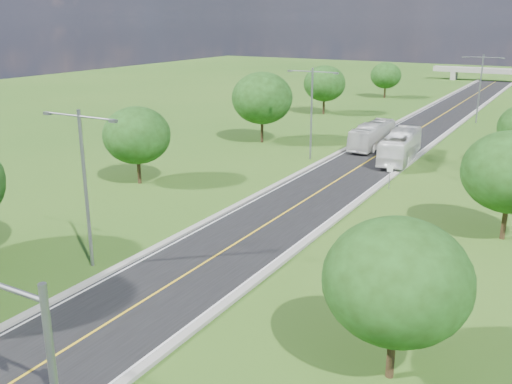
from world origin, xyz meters
TOP-DOWN VIEW (x-y plane):
  - ground at (0.00, 60.00)m, footprint 260.00×260.00m
  - road at (0.00, 66.00)m, footprint 8.00×150.00m
  - curb_left at (-4.25, 66.00)m, footprint 0.50×150.00m
  - curb_right at (4.25, 66.00)m, footprint 0.50×150.00m
  - signal_mast at (3.68, -1.00)m, footprint 8.54×0.33m
  - speed_limit_sign at (5.20, 37.98)m, footprint 0.55×0.09m
  - overpass at (0.00, 140.00)m, footprint 30.00×3.00m
  - streetlight_near_left at (-6.00, 12.00)m, footprint 5.90×0.25m
  - streetlight_mid_left at (-6.00, 45.00)m, footprint 5.90×0.25m
  - streetlight_far_right at (6.00, 78.00)m, footprint 5.90×0.25m
  - tree_lb at (-16.00, 28.00)m, footprint 6.30×6.30m
  - tree_lc at (-15.00, 50.00)m, footprint 7.56×7.56m
  - tree_ld at (-17.00, 74.00)m, footprint 6.72×6.72m
  - tree_le at (-14.50, 98.00)m, footprint 5.88×5.88m
  - tree_ra at (14.00, 10.00)m, footprint 6.30×6.30m
  - tree_rb at (16.00, 30.00)m, footprint 6.72×6.72m
  - bus_outbound at (2.90, 49.09)m, footprint 3.84×11.78m
  - bus_inbound at (-1.95, 53.97)m, footprint 2.56×10.65m

SIDE VIEW (x-z plane):
  - ground at x=0.00m, z-range 0.00..0.00m
  - road at x=0.00m, z-range 0.00..0.06m
  - curb_left at x=-4.25m, z-range 0.00..0.22m
  - curb_right at x=4.25m, z-range 0.00..0.22m
  - bus_inbound at x=-1.95m, z-range 0.06..3.02m
  - speed_limit_sign at x=5.20m, z-range 0.40..2.80m
  - bus_outbound at x=2.90m, z-range 0.06..3.28m
  - overpass at x=0.00m, z-range 0.81..4.01m
  - tree_le at x=-14.50m, z-range 0.91..7.75m
  - tree_lb at x=-16.00m, z-range 0.98..8.31m
  - tree_ra at x=14.00m, z-range 0.98..8.31m
  - signal_mast at x=3.68m, z-range 1.31..8.51m
  - tree_ld at x=-17.00m, z-range 1.05..8.86m
  - tree_rb at x=16.00m, z-range 1.05..8.86m
  - tree_lc at x=-15.00m, z-range 1.18..9.97m
  - streetlight_near_left at x=-6.00m, z-range 0.94..10.94m
  - streetlight_mid_left at x=-6.00m, z-range 0.94..10.94m
  - streetlight_far_right at x=6.00m, z-range 0.94..10.94m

